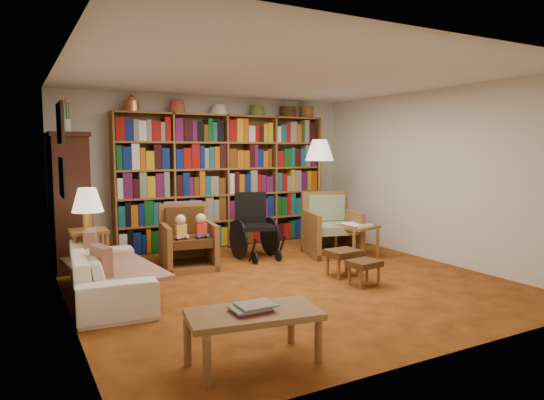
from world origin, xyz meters
TOP-DOWN VIEW (x-y plane):
  - floor at (0.00, 0.00)m, footprint 5.00×5.00m
  - ceiling at (0.00, 0.00)m, footprint 5.00×5.00m
  - wall_back at (0.00, 2.50)m, footprint 5.00×0.00m
  - wall_front at (0.00, -2.50)m, footprint 5.00×0.00m
  - wall_left at (-2.50, 0.00)m, footprint 0.00×5.00m
  - wall_right at (2.50, 0.00)m, footprint 0.00×5.00m
  - bookshelf at (0.20, 2.33)m, footprint 3.60×0.30m
  - curio_cabinet at (-2.25, 2.00)m, footprint 0.50×0.95m
  - framed_pictures at (-2.48, 0.30)m, footprint 0.03×0.52m
  - sofa at (-2.05, 0.34)m, footprint 1.99×0.91m
  - sofa_throw at (-2.00, 0.34)m, footprint 0.97×1.60m
  - cushion_left at (-2.18, 0.69)m, footprint 0.21×0.42m
  - cushion_right at (-2.18, -0.01)m, footprint 0.18×0.36m
  - side_table_lamp at (-2.15, 1.03)m, footprint 0.43×0.43m
  - table_lamp at (-2.15, 1.03)m, footprint 0.37×0.37m
  - armchair_leather at (-0.84, 1.29)m, footprint 0.79×0.83m
  - armchair_sage at (1.39, 1.06)m, footprint 0.97×0.99m
  - wheelchair at (0.26, 1.37)m, footprint 0.62×0.79m
  - floor_lamp at (1.56, 1.56)m, footprint 0.48×0.48m
  - side_table_papers at (1.61, 0.62)m, footprint 0.64×0.64m
  - footstool_a at (0.77, -0.16)m, footprint 0.43×0.37m
  - footstool_b at (0.73, -0.63)m, footprint 0.40×0.35m
  - coffee_table at (-1.38, -1.91)m, footprint 1.07×0.66m

SIDE VIEW (x-z plane):
  - floor at x=0.00m, z-range 0.00..0.00m
  - footstool_b at x=0.73m, z-range 0.10..0.40m
  - sofa at x=-2.05m, z-range 0.00..0.56m
  - footstool_a at x=0.77m, z-range 0.11..0.46m
  - sofa_throw at x=-2.00m, z-range 0.28..0.32m
  - coffee_table at x=-1.38m, z-range 0.13..0.60m
  - armchair_sage at x=1.39m, z-range -0.11..0.85m
  - armchair_leather at x=-0.84m, z-range -0.08..0.81m
  - side_table_papers at x=1.61m, z-range 0.16..0.68m
  - wheelchair at x=0.26m, z-range -0.04..0.94m
  - cushion_right at x=-2.18m, z-range 0.28..0.62m
  - cushion_left at x=-2.18m, z-range 0.25..0.65m
  - side_table_lamp at x=-2.15m, z-range 0.16..0.83m
  - curio_cabinet at x=-2.25m, z-range -0.25..2.15m
  - table_lamp at x=-2.15m, z-range 0.76..1.27m
  - bookshelf at x=0.20m, z-range -0.04..2.38m
  - wall_back at x=0.00m, z-range -1.25..3.75m
  - wall_front at x=0.00m, z-range -1.25..3.75m
  - wall_left at x=-2.50m, z-range -1.25..3.75m
  - wall_right at x=2.50m, z-range -1.25..3.75m
  - floor_lamp at x=1.56m, z-range 0.65..2.45m
  - framed_pictures at x=-2.48m, z-range 1.14..2.11m
  - ceiling at x=0.00m, z-range 2.50..2.50m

